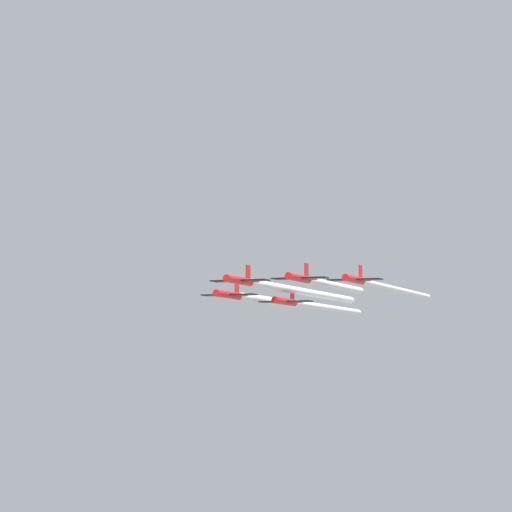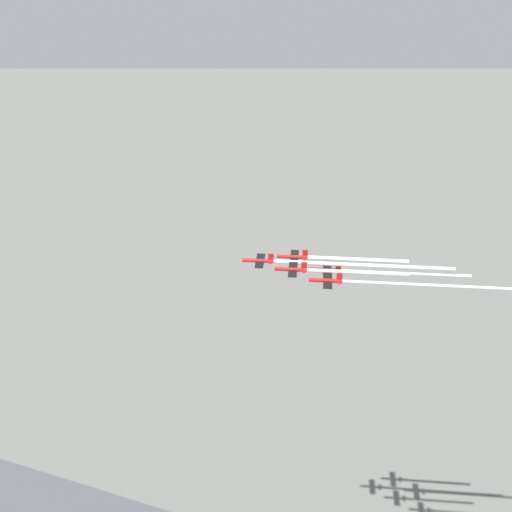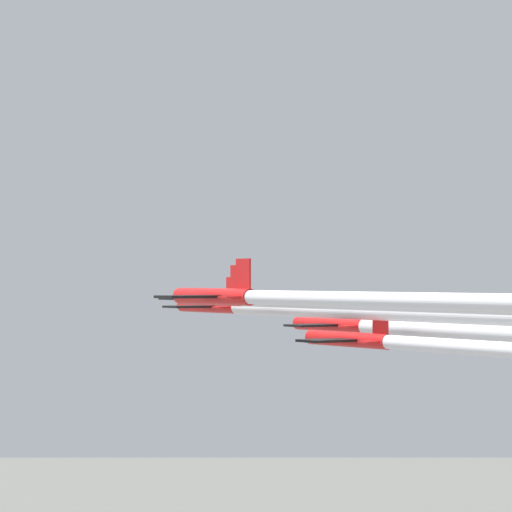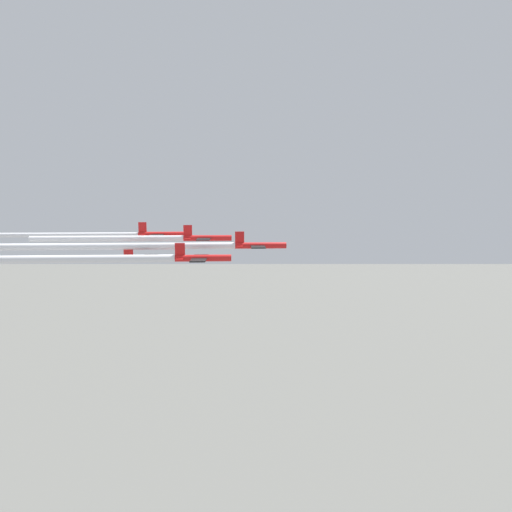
% 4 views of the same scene
% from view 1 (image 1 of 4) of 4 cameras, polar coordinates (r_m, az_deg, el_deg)
% --- Properties ---
extents(jet_0, '(8.73, 8.88, 3.22)m').
position_cam_1_polar(jet_0, '(183.64, -0.78, -1.15)').
color(jet_0, red).
extents(jet_1, '(8.73, 8.88, 3.22)m').
position_cam_1_polar(jet_1, '(191.17, 2.05, -1.03)').
color(jet_1, red).
extents(jet_2, '(8.73, 8.88, 3.22)m').
position_cam_1_polar(jet_2, '(195.30, -1.30, -1.82)').
color(jet_2, red).
extents(jet_3, '(8.73, 8.88, 3.22)m').
position_cam_1_polar(jet_3, '(199.08, 4.66, -1.10)').
color(jet_3, red).
extents(jet_4, '(8.73, 8.88, 3.22)m').
position_cam_1_polar(jet_4, '(202.63, 1.39, -2.14)').
color(jet_4, red).
extents(smoke_trail_0, '(32.92, 44.69, 1.25)m').
position_cam_1_polar(smoke_trail_0, '(213.17, 2.40, -1.72)').
color(smoke_trail_0, white).
extents(smoke_trail_1, '(18.48, 24.86, 1.15)m').
position_cam_1_polar(smoke_trail_1, '(209.49, 3.79, -1.40)').
color(smoke_trail_1, white).
extents(smoke_trail_2, '(19.33, 25.93, 1.33)m').
position_cam_1_polar(smoke_trail_2, '(213.82, 0.75, -2.13)').
color(smoke_trail_2, white).
extents(smoke_trail_3, '(28.98, 39.42, 0.95)m').
position_cam_1_polar(smoke_trail_3, '(226.40, 6.71, -1.59)').
color(smoke_trail_3, white).
extents(smoke_trail_4, '(23.67, 32.05, 1.06)m').
position_cam_1_polar(smoke_trail_4, '(225.16, 3.45, -2.45)').
color(smoke_trail_4, white).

